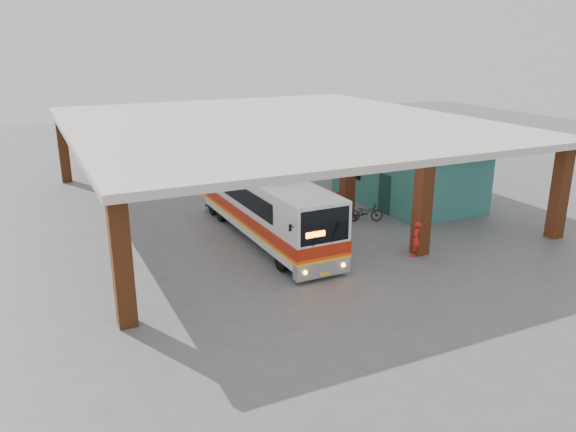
{
  "coord_description": "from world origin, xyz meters",
  "views": [
    {
      "loc": [
        -11.83,
        -20.89,
        8.87
      ],
      "look_at": [
        -1.83,
        0.0,
        1.49
      ],
      "focal_mm": 35.0,
      "sensor_mm": 36.0,
      "label": 1
    }
  ],
  "objects_px": {
    "motorcycle": "(365,212)",
    "pedestrian": "(416,239)",
    "coach_bus": "(265,204)",
    "red_chair": "(343,190)"
  },
  "relations": [
    {
      "from": "motorcycle",
      "to": "red_chair",
      "type": "height_order",
      "value": "motorcycle"
    },
    {
      "from": "coach_bus",
      "to": "pedestrian",
      "type": "bearing_deg",
      "value": -46.0
    },
    {
      "from": "coach_bus",
      "to": "pedestrian",
      "type": "distance_m",
      "value": 6.91
    },
    {
      "from": "pedestrian",
      "to": "red_chair",
      "type": "xyz_separation_m",
      "value": [
        2.08,
        9.44,
        -0.41
      ]
    },
    {
      "from": "coach_bus",
      "to": "motorcycle",
      "type": "xyz_separation_m",
      "value": [
        5.54,
        0.06,
        -1.15
      ]
    },
    {
      "from": "red_chair",
      "to": "pedestrian",
      "type": "bearing_deg",
      "value": -109.33
    },
    {
      "from": "motorcycle",
      "to": "pedestrian",
      "type": "height_order",
      "value": "pedestrian"
    },
    {
      "from": "coach_bus",
      "to": "motorcycle",
      "type": "relative_size",
      "value": 6.32
    },
    {
      "from": "coach_bus",
      "to": "pedestrian",
      "type": "height_order",
      "value": "coach_bus"
    },
    {
      "from": "coach_bus",
      "to": "motorcycle",
      "type": "distance_m",
      "value": 5.66
    }
  ]
}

